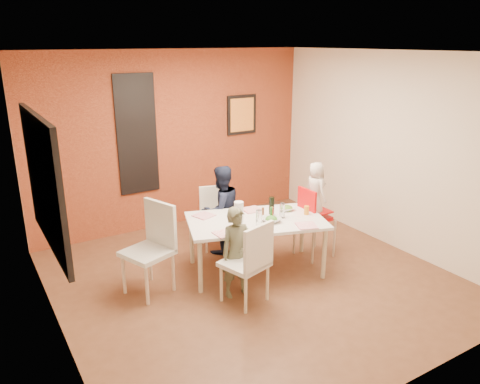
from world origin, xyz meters
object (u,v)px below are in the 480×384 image
chair_far (215,214)px  paper_towel_roll (239,212)px  child_near (237,252)px  chair_near (250,259)px  dining_table (256,224)px  high_chair (313,216)px  toddler (315,190)px  chair_left (153,243)px  wine_bottle (272,207)px  child_far (221,210)px

chair_far → paper_towel_roll: (-0.16, -0.91, 0.35)m
child_near → chair_near: bearing=-79.1°
chair_near → dining_table: bearing=-143.6°
chair_near → high_chair: (1.36, 0.59, 0.05)m
dining_table → high_chair: 0.88m
toddler → paper_towel_roll: 1.13m
chair_left → chair_far: bearing=100.8°
wine_bottle → paper_towel_roll: same height
child_far → wine_bottle: child_far is taller
child_near → chair_left: bearing=146.0°
paper_towel_roll → chair_far: bearing=80.3°
chair_left → child_far: size_ratio=0.86×
wine_bottle → toddler: bearing=-2.3°
chair_near → child_far: child_far is taller
chair_left → toddler: bearing=62.5°
child_near → toddler: toddler is taller
chair_far → child_near: 1.42m
dining_table → toddler: bearing=-2.9°
chair_left → paper_towel_roll: size_ratio=4.13×
paper_towel_roll → toddler: bearing=-4.6°
high_chair → dining_table: bearing=85.3°
dining_table → chair_near: (-0.49, -0.63, -0.10)m
child_near → wine_bottle: child_near is taller
child_far → toddler: toddler is taller
chair_far → child_near: bearing=-89.5°
high_chair → child_near: 1.43m
chair_near → chair_left: bearing=-63.8°
high_chair → paper_towel_roll: size_ratio=3.82×
chair_near → paper_towel_roll: chair_near is taller
chair_far → toddler: bearing=-27.3°
chair_far → chair_left: size_ratio=0.81×
wine_bottle → chair_left: bearing=170.5°
toddler → chair_left: bearing=88.1°
dining_table → high_chair: bearing=-3.1°
child_near → paper_towel_roll: child_near is taller
child_far → paper_towel_roll: 0.72m
chair_far → child_far: 0.27m
child_far → toddler: 1.30m
child_near → wine_bottle: size_ratio=4.16×
dining_table → toddler: 0.95m
high_chair → child_far: (-0.97, 0.77, 0.03)m
paper_towel_roll → wine_bottle: bearing=-8.2°
wine_bottle → high_chair: bearing=-2.5°
child_near → wine_bottle: bearing=32.1°
child_near → wine_bottle: 0.87m
chair_far → wine_bottle: size_ratio=3.35×
high_chair → paper_towel_roll: high_chair is taller
dining_table → chair_left: size_ratio=1.78×
chair_far → chair_left: chair_left is taller
dining_table → toddler: toddler is taller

